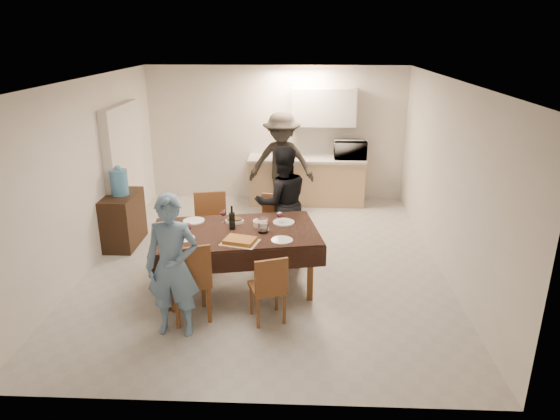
{
  "coord_description": "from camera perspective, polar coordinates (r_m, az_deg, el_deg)",
  "views": [
    {
      "loc": [
        0.49,
        -6.66,
        3.19
      ],
      "look_at": [
        0.21,
        -0.3,
        0.91
      ],
      "focal_mm": 32.0,
      "sensor_mm": 36.0,
      "label": 1
    }
  ],
  "objects": [
    {
      "name": "floor",
      "position": [
        7.4,
        -1.55,
        -5.8
      ],
      "size": [
        5.0,
        6.0,
        0.02
      ],
      "primitive_type": "cube",
      "color": "#A4A4A0",
      "rests_on": "ground"
    },
    {
      "name": "ceiling",
      "position": [
        6.71,
        -1.76,
        14.68
      ],
      "size": [
        5.0,
        6.0,
        0.02
      ],
      "primitive_type": "cube",
      "color": "white",
      "rests_on": "wall_back"
    },
    {
      "name": "wall_back",
      "position": [
        9.86,
        -0.42,
        8.68
      ],
      "size": [
        5.0,
        0.02,
        2.6
      ],
      "primitive_type": "cube",
      "color": "silver",
      "rests_on": "floor"
    },
    {
      "name": "wall_front",
      "position": [
        4.15,
        -4.58,
        -7.42
      ],
      "size": [
        5.0,
        0.02,
        2.6
      ],
      "primitive_type": "cube",
      "color": "silver",
      "rests_on": "floor"
    },
    {
      "name": "wall_left",
      "position": [
        7.54,
        -21.0,
        3.89
      ],
      "size": [
        0.02,
        6.0,
        2.6
      ],
      "primitive_type": "cube",
      "color": "silver",
      "rests_on": "floor"
    },
    {
      "name": "wall_right",
      "position": [
        7.21,
        18.61,
        3.49
      ],
      "size": [
        0.02,
        6.0,
        2.6
      ],
      "primitive_type": "cube",
      "color": "silver",
      "rests_on": "floor"
    },
    {
      "name": "stub_partition",
      "position": [
        8.65,
        -17.31,
        4.51
      ],
      "size": [
        0.15,
        1.4,
        2.1
      ],
      "primitive_type": "cube",
      "color": "beige",
      "rests_on": "floor"
    },
    {
      "name": "kitchen_base_cabinet",
      "position": [
        9.74,
        3.04,
        3.25
      ],
      "size": [
        2.2,
        0.6,
        0.86
      ],
      "primitive_type": "cube",
      "color": "tan",
      "rests_on": "floor"
    },
    {
      "name": "kitchen_worktop",
      "position": [
        9.62,
        3.08,
        5.85
      ],
      "size": [
        2.24,
        0.64,
        0.05
      ],
      "primitive_type": "cube",
      "color": "#B2B1AD",
      "rests_on": "kitchen_base_cabinet"
    },
    {
      "name": "upper_cabinet",
      "position": [
        9.59,
        5.01,
        11.62
      ],
      "size": [
        1.2,
        0.34,
        0.7
      ],
      "primitive_type": "cube",
      "color": "silver",
      "rests_on": "wall_back"
    },
    {
      "name": "dining_table",
      "position": [
        6.38,
        -5.07,
        -2.67
      ],
      "size": [
        2.25,
        1.57,
        0.81
      ],
      "rotation": [
        0.0,
        0.0,
        0.19
      ],
      "color": "black",
      "rests_on": "floor"
    },
    {
      "name": "chair_near_left",
      "position": [
        5.77,
        -10.56,
        -7.28
      ],
      "size": [
        0.58,
        0.59,
        0.53
      ],
      "rotation": [
        0.0,
        0.0,
        0.37
      ],
      "color": "brown",
      "rests_on": "floor"
    },
    {
      "name": "chair_near_right",
      "position": [
        5.69,
        -1.51,
        -8.31
      ],
      "size": [
        0.49,
        0.5,
        0.46
      ],
      "rotation": [
        0.0,
        0.0,
        0.34
      ],
      "color": "brown",
      "rests_on": "floor"
    },
    {
      "name": "chair_far_left",
      "position": [
        7.1,
        -7.97,
        -1.71
      ],
      "size": [
        0.55,
        0.56,
        0.55
      ],
      "rotation": [
        0.0,
        0.0,
        3.37
      ],
      "color": "brown",
      "rests_on": "floor"
    },
    {
      "name": "chair_far_right",
      "position": [
        7.0,
        -0.69,
        -1.91
      ],
      "size": [
        0.52,
        0.53,
        0.54
      ],
      "rotation": [
        0.0,
        0.0,
        2.97
      ],
      "color": "brown",
      "rests_on": "floor"
    },
    {
      "name": "console",
      "position": [
        8.18,
        -17.46,
        -1.06
      ],
      "size": [
        0.45,
        0.89,
        0.82
      ],
      "primitive_type": "cube",
      "color": "black",
      "rests_on": "floor"
    },
    {
      "name": "water_jug",
      "position": [
        8.0,
        -17.9,
        3.02
      ],
      "size": [
        0.26,
        0.26,
        0.39
      ],
      "primitive_type": "cylinder",
      "color": "#539CD1",
      "rests_on": "console"
    },
    {
      "name": "wine_bottle",
      "position": [
        6.36,
        -5.51,
        -0.88
      ],
      "size": [
        0.08,
        0.08,
        0.31
      ],
      "primitive_type": null,
      "color": "black",
      "rests_on": "dining_table"
    },
    {
      "name": "water_pitcher",
      "position": [
        6.24,
        -1.98,
        -1.78
      ],
      "size": [
        0.12,
        0.12,
        0.19
      ],
      "primitive_type": "cylinder",
      "color": "white",
      "rests_on": "dining_table"
    },
    {
      "name": "savoury_tart",
      "position": [
        5.99,
        -4.59,
        -3.51
      ],
      "size": [
        0.49,
        0.42,
        0.05
      ],
      "primitive_type": "cube",
      "rotation": [
        0.0,
        0.0,
        -0.26
      ],
      "color": "#B98136",
      "rests_on": "dining_table"
    },
    {
      "name": "salad_bowl",
      "position": [
        6.48,
        -2.26,
        -1.51
      ],
      "size": [
        0.19,
        0.19,
        0.07
      ],
      "primitive_type": "cylinder",
      "color": "white",
      "rests_on": "dining_table"
    },
    {
      "name": "mushroom_dish",
      "position": [
        6.62,
        -5.21,
        -1.29
      ],
      "size": [
        0.22,
        0.22,
        0.04
      ],
      "primitive_type": "cylinder",
      "color": "white",
      "rests_on": "dining_table"
    },
    {
      "name": "wine_glass_a",
      "position": [
        6.19,
        -10.45,
        -2.29
      ],
      "size": [
        0.09,
        0.09,
        0.19
      ],
      "primitive_type": null,
      "color": "white",
      "rests_on": "dining_table"
    },
    {
      "name": "wine_glass_b",
      "position": [
        6.51,
        -0.02,
        -0.9
      ],
      "size": [
        0.08,
        0.08,
        0.18
      ],
      "primitive_type": null,
      "color": "white",
      "rests_on": "dining_table"
    },
    {
      "name": "wine_glass_c",
      "position": [
        6.64,
        -6.49,
        -0.67
      ],
      "size": [
        0.08,
        0.08,
        0.17
      ],
      "primitive_type": null,
      "color": "white",
      "rests_on": "dining_table"
    },
    {
      "name": "plate_near_left",
      "position": [
        6.19,
        -10.95,
        -3.21
      ],
      "size": [
        0.27,
        0.27,
        0.02
      ],
      "primitive_type": "cylinder",
      "color": "white",
      "rests_on": "dining_table"
    },
    {
      "name": "plate_near_right",
      "position": [
        6.03,
        0.23,
        -3.47
      ],
      "size": [
        0.26,
        0.26,
        0.01
      ],
      "primitive_type": "cylinder",
      "color": "white",
      "rests_on": "dining_table"
    },
    {
      "name": "plate_far_left",
      "position": [
        6.73,
        -9.83,
        -1.23
      ],
      "size": [
        0.29,
        0.29,
        0.02
      ],
      "primitive_type": "cylinder",
      "color": "white",
      "rests_on": "dining_table"
    },
    {
      "name": "plate_far_right",
      "position": [
        6.59,
        0.43,
        -1.41
      ],
      "size": [
        0.29,
        0.29,
        0.02
      ],
      "primitive_type": "cylinder",
      "color": "white",
      "rests_on": "dining_table"
    },
    {
      "name": "microwave",
      "position": [
        9.62,
        8.03,
        6.86
      ],
      "size": [
        0.6,
        0.41,
        0.33
      ],
      "primitive_type": "imported",
      "rotation": [
        0.0,
        0.0,
        3.14
      ],
      "color": "silver",
      "rests_on": "kitchen_worktop"
    },
    {
      "name": "person_near",
      "position": [
        5.52,
        -12.17,
        -6.31
      ],
      "size": [
        0.6,
        0.4,
        1.61
      ],
      "primitive_type": "imported",
      "rotation": [
        0.0,
        0.0,
        -0.03
      ],
      "color": "#5E82A4",
      "rests_on": "floor"
    },
    {
      "name": "person_far",
      "position": [
        7.29,
        0.25,
        0.88
      ],
      "size": [
        0.96,
        0.84,
        1.67
      ],
      "primitive_type": "imported",
      "rotation": [
        0.0,
        0.0,
        3.44
      ],
      "color": "black",
      "rests_on": "floor"
    },
    {
      "name": "person_kitchen",
      "position": [
        9.19,
        0.17,
        5.42
      ],
      "size": [
        1.19,
        0.68,
        1.84
      ],
      "primitive_type": "imported",
      "color": "black",
      "rests_on": "floor"
    }
  ]
}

